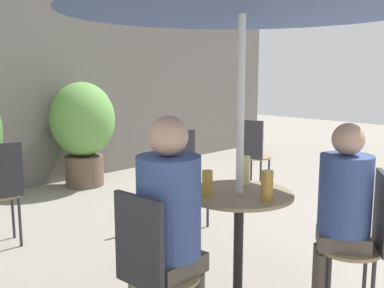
% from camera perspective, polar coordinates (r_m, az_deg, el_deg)
% --- Properties ---
extents(storefront_wall, '(10.00, 0.06, 3.00)m').
position_cam_1_polar(storefront_wall, '(5.83, -22.92, 8.90)').
color(storefront_wall, slate).
rests_on(storefront_wall, ground_plane).
extents(cafe_table_near, '(0.65, 0.65, 0.75)m').
position_cam_1_polar(cafe_table_near, '(2.79, 5.94, -10.52)').
color(cafe_table_near, black).
rests_on(cafe_table_near, ground_plane).
extents(bistro_chair_0, '(0.37, 0.36, 0.90)m').
position_cam_1_polar(bistro_chair_0, '(2.27, -5.23, -15.01)').
color(bistro_chair_0, '#997F56').
rests_on(bistro_chair_0, ground_plane).
extents(bistro_chair_1, '(0.41, 0.42, 0.90)m').
position_cam_1_polar(bistro_chair_1, '(2.82, 21.23, -10.62)').
color(bistro_chair_1, '#997F56').
rests_on(bistro_chair_1, ground_plane).
extents(bistro_chair_2, '(0.37, 0.39, 0.90)m').
position_cam_1_polar(bistro_chair_2, '(4.30, -0.86, -3.18)').
color(bistro_chair_2, '#997F56').
rests_on(bistro_chair_2, ground_plane).
extents(bistro_chair_4, '(0.37, 0.39, 0.90)m').
position_cam_1_polar(bistro_chair_4, '(4.00, -23.03, -4.89)').
color(bistro_chair_4, '#997F56').
rests_on(bistro_chair_4, ground_plane).
extents(bistro_chair_5, '(0.39, 0.37, 0.90)m').
position_cam_1_polar(bistro_chair_5, '(5.35, 7.76, -0.78)').
color(bistro_chair_5, '#997F56').
rests_on(bistro_chair_5, ground_plane).
extents(seated_person_0, '(0.34, 0.32, 1.26)m').
position_cam_1_polar(seated_person_0, '(2.28, -2.73, -9.22)').
color(seated_person_0, brown).
rests_on(seated_person_0, ground_plane).
extents(seated_person_1, '(0.37, 0.38, 1.18)m').
position_cam_1_polar(seated_person_1, '(2.75, 18.54, -7.26)').
color(seated_person_1, brown).
rests_on(seated_person_1, ground_plane).
extents(beer_glass_0, '(0.06, 0.06, 0.19)m').
position_cam_1_polar(beer_glass_0, '(2.90, 6.75, -3.32)').
color(beer_glass_0, beige).
rests_on(beer_glass_0, cafe_table_near).
extents(beer_glass_1, '(0.06, 0.06, 0.15)m').
position_cam_1_polar(beer_glass_1, '(2.61, 1.96, -5.04)').
color(beer_glass_1, '#B28433').
rests_on(beer_glass_1, cafe_table_near).
extents(beer_glass_2, '(0.07, 0.07, 0.17)m').
position_cam_1_polar(beer_glass_2, '(2.57, 9.50, -5.23)').
color(beer_glass_2, '#B28433').
rests_on(beer_glass_2, cafe_table_near).
extents(potted_plant_1, '(0.81, 0.81, 1.33)m').
position_cam_1_polar(potted_plant_1, '(5.86, -13.71, 2.25)').
color(potted_plant_1, brown).
rests_on(potted_plant_1, ground_plane).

